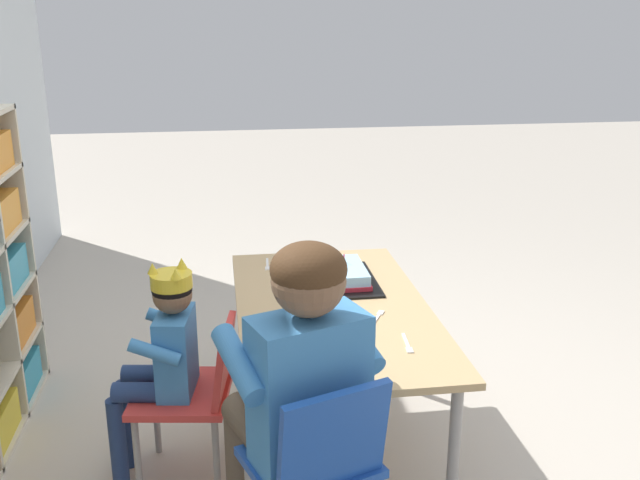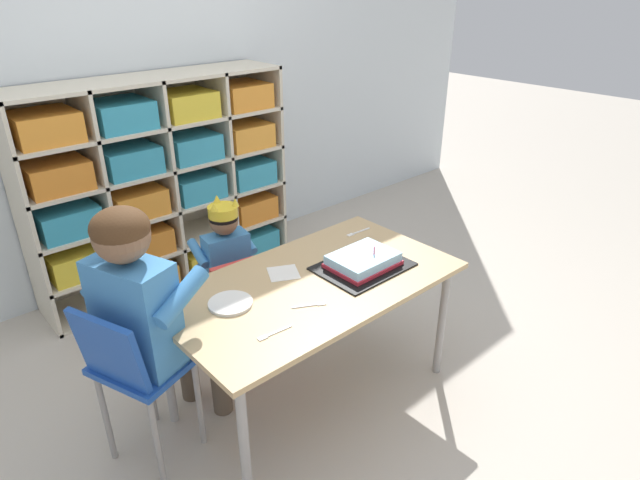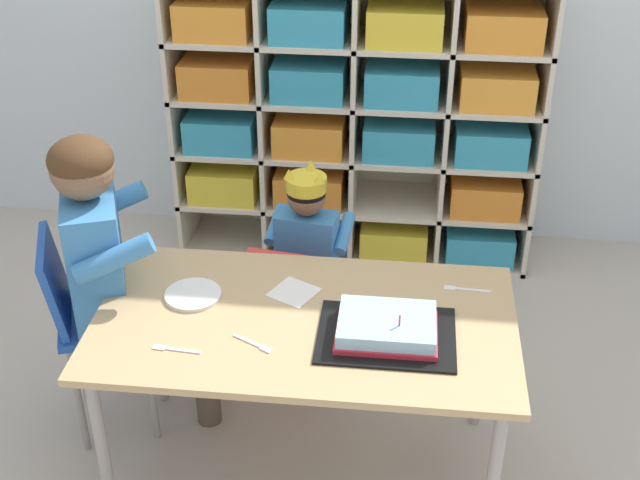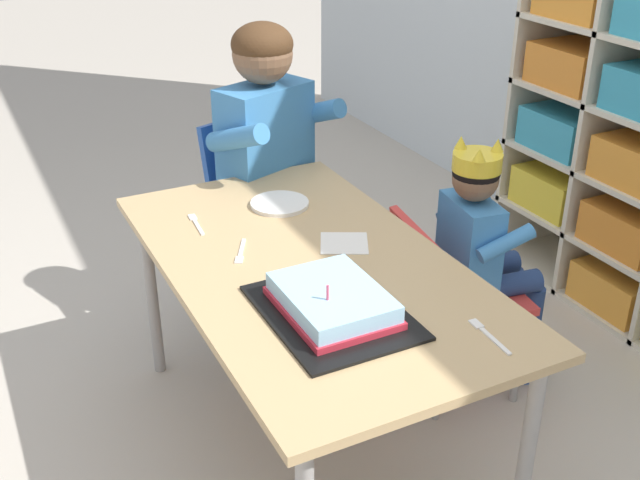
# 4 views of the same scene
# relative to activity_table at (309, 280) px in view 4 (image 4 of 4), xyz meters

# --- Properties ---
(ground) EXTENTS (16.00, 16.00, 0.00)m
(ground) POSITION_rel_activity_table_xyz_m (0.00, 0.00, -0.55)
(ground) COLOR #BCB2A3
(activity_table) EXTENTS (1.22, 0.68, 0.60)m
(activity_table) POSITION_rel_activity_table_xyz_m (0.00, 0.00, 0.00)
(activity_table) COLOR tan
(activity_table) RESTS_ON ground
(classroom_chair_blue) EXTENTS (0.39, 0.39, 0.58)m
(classroom_chair_blue) POSITION_rel_activity_table_xyz_m (-0.07, 0.49, -0.20)
(classroom_chair_blue) COLOR red
(classroom_chair_blue) RESTS_ON ground
(child_with_crown) EXTENTS (0.32, 0.32, 0.82)m
(child_with_crown) POSITION_rel_activity_table_xyz_m (-0.06, 0.60, -0.05)
(child_with_crown) COLOR #3D7FBC
(child_with_crown) RESTS_ON ground
(classroom_chair_adult_side) EXTENTS (0.40, 0.40, 0.73)m
(classroom_chair_adult_side) POSITION_rel_activity_table_xyz_m (-0.72, 0.16, -0.10)
(classroom_chair_adult_side) COLOR #1E4CA8
(classroom_chair_adult_side) RESTS_ON ground
(adult_helper_seated) EXTENTS (0.48, 0.46, 1.06)m
(adult_helper_seated) POSITION_rel_activity_table_xyz_m (-0.62, 0.19, 0.11)
(adult_helper_seated) COLOR #3D7FBC
(adult_helper_seated) RESTS_ON ground
(birthday_cake_on_tray) EXTENTS (0.39, 0.29, 0.10)m
(birthday_cake_on_tray) POSITION_rel_activity_table_xyz_m (0.24, -0.06, 0.08)
(birthday_cake_on_tray) COLOR black
(birthday_cake_on_tray) RESTS_ON activity_table
(paper_plate_stack) EXTENTS (0.17, 0.17, 0.01)m
(paper_plate_stack) POSITION_rel_activity_table_xyz_m (-0.35, 0.07, 0.06)
(paper_plate_stack) COLOR white
(paper_plate_stack) RESTS_ON activity_table
(paper_napkin_square) EXTENTS (0.17, 0.17, 0.00)m
(paper_napkin_square) POSITION_rel_activity_table_xyz_m (-0.05, 0.13, 0.05)
(paper_napkin_square) COLOR white
(paper_napkin_square) RESTS_ON activity_table
(fork_near_child_seat) EXTENTS (0.12, 0.08, 0.00)m
(fork_near_child_seat) POSITION_rel_activity_table_xyz_m (-0.12, -0.14, 0.06)
(fork_near_child_seat) COLOR white
(fork_near_child_seat) RESTS_ON activity_table
(fork_beside_plate_stack) EXTENTS (0.14, 0.02, 0.00)m
(fork_beside_plate_stack) POSITION_rel_activity_table_xyz_m (0.47, 0.20, 0.06)
(fork_beside_plate_stack) COLOR white
(fork_beside_plate_stack) RESTS_ON activity_table
(fork_near_cake_tray) EXTENTS (0.14, 0.03, 0.00)m
(fork_near_cake_tray) POSITION_rel_activity_table_xyz_m (-0.34, -0.18, 0.06)
(fork_near_cake_tray) COLOR white
(fork_near_cake_tray) RESTS_ON activity_table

